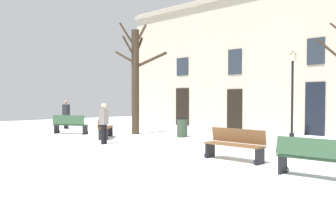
% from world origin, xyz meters
% --- Properties ---
extents(ground_plane, '(36.21, 36.21, 0.00)m').
position_xyz_m(ground_plane, '(0.00, 0.00, 0.00)').
color(ground_plane, white).
extents(building_facade, '(22.63, 0.60, 7.56)m').
position_xyz_m(building_facade, '(-0.00, 9.25, 3.83)').
color(building_facade, '#BCB29E').
rests_on(building_facade, ground).
extents(tree_near_facade, '(1.86, 2.12, 5.41)m').
position_xyz_m(tree_near_facade, '(-3.99, 3.34, 2.72)').
color(tree_near_facade, '#382B1E').
rests_on(tree_near_facade, ground).
extents(streetlamp, '(0.30, 0.30, 3.78)m').
position_xyz_m(streetlamp, '(1.92, 7.37, 2.31)').
color(streetlamp, black).
rests_on(streetlamp, ground).
extents(litter_bin, '(0.50, 0.50, 0.84)m').
position_xyz_m(litter_bin, '(-1.46, 3.98, 0.42)').
color(litter_bin, '#2D3D2D').
rests_on(litter_bin, ground).
extents(bench_back_to_back_left, '(1.57, 1.45, 0.88)m').
position_xyz_m(bench_back_to_back_left, '(-3.42, 1.20, 0.46)').
color(bench_back_to_back_left, '#51331E').
rests_on(bench_back_to_back_left, ground).
extents(bench_far_corner, '(1.58, 0.61, 0.91)m').
position_xyz_m(bench_far_corner, '(6.77, -0.02, 0.46)').
color(bench_far_corner, '#2D4C33').
rests_on(bench_far_corner, ground).
extents(bench_by_litter_bin, '(1.85, 0.56, 0.90)m').
position_xyz_m(bench_by_litter_bin, '(4.14, 0.61, 0.47)').
color(bench_by_litter_bin, brown).
rests_on(bench_by_litter_bin, ground).
extents(bench_facing_shops, '(1.73, 1.23, 0.91)m').
position_xyz_m(bench_facing_shops, '(-6.12, 0.97, 0.47)').
color(bench_facing_shops, '#2D4C33').
rests_on(bench_facing_shops, ground).
extents(person_crossing_plaza, '(0.43, 0.31, 1.60)m').
position_xyz_m(person_crossing_plaza, '(-9.04, 2.29, 0.88)').
color(person_crossing_plaza, black).
rests_on(person_crossing_plaza, ground).
extents(person_strolling, '(0.38, 0.44, 1.56)m').
position_xyz_m(person_strolling, '(-1.61, -0.01, 0.85)').
color(person_strolling, black).
rests_on(person_strolling, ground).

